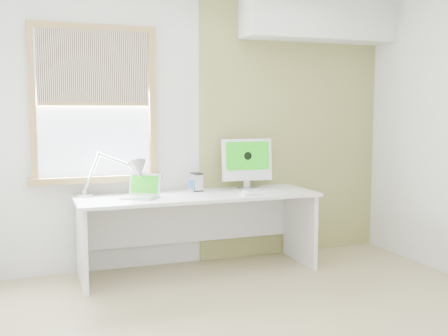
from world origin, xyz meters
name	(u,v)px	position (x,y,z in m)	size (l,w,h in m)	color
room	(278,139)	(0.00, 0.00, 1.30)	(4.04, 3.54, 2.64)	tan
accent_wall	(291,129)	(1.00, 1.74, 1.30)	(2.00, 0.02, 2.60)	olive
soffit	(319,19)	(1.20, 1.57, 2.40)	(1.60, 0.40, 0.42)	white
window	(95,105)	(-1.00, 1.71, 1.54)	(1.20, 0.14, 1.42)	#A27F42
desk	(197,214)	(-0.13, 1.44, 0.53)	(2.20, 0.70, 0.73)	white
desk_lamp	(128,173)	(-0.75, 1.50, 0.94)	(0.67, 0.38, 0.40)	#B2B4B6
laptop	(142,192)	(-0.65, 1.37, 0.78)	(0.38, 0.37, 0.21)	#B2B4B6
phone_dock	(191,188)	(-0.15, 1.55, 0.76)	(0.08, 0.08, 0.12)	#B2B4B6
external_drive	(197,182)	(-0.08, 1.58, 0.82)	(0.10, 0.14, 0.17)	#B2B4B6
imac	(247,161)	(0.43, 1.56, 1.00)	(0.50, 0.17, 0.49)	#B2B4B6
keyboard	(264,193)	(0.44, 1.20, 0.74)	(0.47, 0.17, 0.02)	white
mouse	(246,192)	(0.29, 1.25, 0.75)	(0.07, 0.11, 0.03)	white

